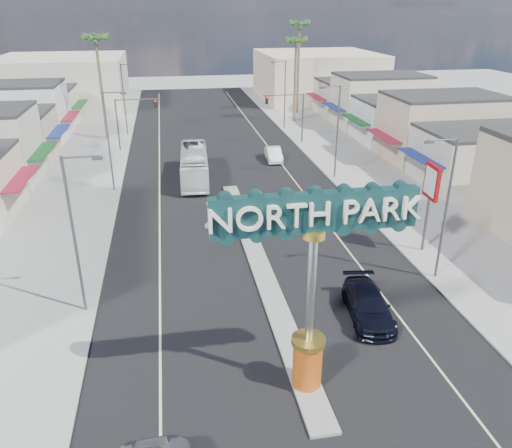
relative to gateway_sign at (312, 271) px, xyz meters
name	(u,v)px	position (x,y,z in m)	size (l,w,h in m)	color
ground	(228,184)	(0.00, 28.02, -5.93)	(160.00, 160.00, 0.00)	gray
road	(228,184)	(0.00, 28.02, -5.92)	(20.00, 120.00, 0.01)	black
median_island	(258,261)	(0.00, 12.02, -5.85)	(1.30, 30.00, 0.16)	gray
sidewalk_left	(76,193)	(-14.00, 28.02, -5.87)	(8.00, 120.00, 0.12)	gray
sidewalk_right	(367,176)	(14.00, 28.02, -5.87)	(8.00, 120.00, 0.12)	gray
storefront_row_right	(406,116)	(24.00, 41.02, -2.93)	(12.00, 42.00, 6.00)	#B7B29E
backdrop_far_left	(63,82)	(-22.00, 73.02, -1.93)	(20.00, 20.00, 8.00)	#B7B29E
backdrop_far_right	(317,75)	(22.00, 73.02, -1.93)	(20.00, 20.00, 8.00)	beige
gateway_sign	(312,271)	(0.00, 0.00, 0.00)	(8.20, 1.50, 9.15)	#D44110
traffic_signal_left	(133,114)	(-9.18, 42.02, -1.65)	(5.09, 0.45, 6.00)	#47474C
traffic_signal_right	(288,109)	(9.18, 42.02, -1.65)	(5.09, 0.45, 6.00)	#47474C
streetlight_l_near	(76,229)	(-10.43, 8.02, -0.86)	(2.03, 0.22, 9.00)	#47474C
streetlight_l_mid	(110,137)	(-10.43, 28.02, -0.86)	(2.03, 0.22, 9.00)	#47474C
streetlight_l_far	(125,96)	(-10.43, 50.02, -0.86)	(2.03, 0.22, 9.00)	#47474C
streetlight_r_near	(445,203)	(10.43, 8.02, -0.86)	(2.03, 0.22, 9.00)	#47474C
streetlight_r_mid	(336,128)	(10.43, 28.02, -0.86)	(2.03, 0.22, 9.00)	#47474C
streetlight_r_far	(284,91)	(10.43, 50.02, -0.86)	(2.03, 0.22, 9.00)	#47474C
palm_left_far	(96,44)	(-13.00, 48.02, 5.57)	(2.60, 2.60, 13.10)	brown
palm_right_mid	(296,45)	(13.00, 54.02, 4.67)	(2.60, 2.60, 12.10)	brown
palm_right_far	(300,29)	(15.00, 60.02, 6.46)	(2.60, 2.60, 14.10)	brown
suv_right	(368,305)	(4.75, 4.69, -5.17)	(2.13, 5.25, 1.52)	black
car_parked_right	(274,154)	(5.93, 35.08, -5.20)	(1.54, 4.41, 1.45)	white
city_bus	(194,165)	(-3.05, 30.11, -4.43)	(2.51, 10.74, 2.99)	silver
bank_pylon_sign	(431,187)	(11.54, 11.63, -1.16)	(0.38, 1.93, 6.14)	#47474C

